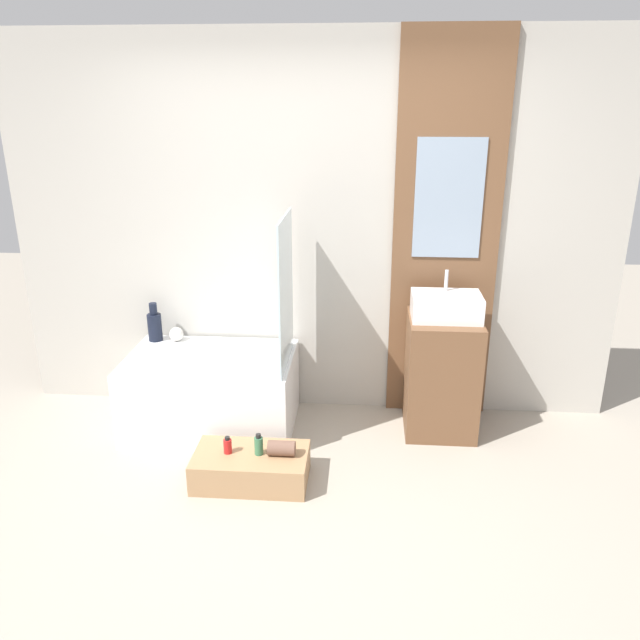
{
  "coord_description": "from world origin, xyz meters",
  "views": [
    {
      "loc": [
        0.38,
        -2.64,
        2.17
      ],
      "look_at": [
        0.12,
        0.69,
        0.97
      ],
      "focal_mm": 35.0,
      "sensor_mm": 36.0,
      "label": 1
    }
  ],
  "objects_px": {
    "vase_tall_dark": "(155,325)",
    "bottle_soap_primary": "(228,446)",
    "wooden_step_bench": "(251,467)",
    "sink": "(446,306)",
    "bottle_soap_secondary": "(259,445)",
    "bathtub": "(212,392)",
    "vase_round_light": "(176,334)"
  },
  "relations": [
    {
      "from": "bottle_soap_secondary",
      "to": "sink",
      "type": "bearing_deg",
      "value": 33.17
    },
    {
      "from": "vase_tall_dark",
      "to": "bottle_soap_primary",
      "type": "height_order",
      "value": "vase_tall_dark"
    },
    {
      "from": "bathtub",
      "to": "vase_tall_dark",
      "type": "xyz_separation_m",
      "value": [
        -0.46,
        0.27,
        0.37
      ]
    },
    {
      "from": "vase_round_light",
      "to": "bottle_soap_primary",
      "type": "xyz_separation_m",
      "value": [
        0.55,
        -0.91,
        -0.34
      ]
    },
    {
      "from": "vase_tall_dark",
      "to": "bottle_soap_secondary",
      "type": "relative_size",
      "value": 2.11
    },
    {
      "from": "bathtub",
      "to": "wooden_step_bench",
      "type": "bearing_deg",
      "value": -59.01
    },
    {
      "from": "wooden_step_bench",
      "to": "bottle_soap_primary",
      "type": "xyz_separation_m",
      "value": [
        -0.14,
        0.0,
        0.14
      ]
    },
    {
      "from": "sink",
      "to": "vase_tall_dark",
      "type": "relative_size",
      "value": 1.6
    },
    {
      "from": "bottle_soap_secondary",
      "to": "bathtub",
      "type": "bearing_deg",
      "value": 124.23
    },
    {
      "from": "sink",
      "to": "bottle_soap_secondary",
      "type": "xyz_separation_m",
      "value": [
        -1.13,
        -0.74,
        -0.64
      ]
    },
    {
      "from": "bottle_soap_primary",
      "to": "vase_tall_dark",
      "type": "bearing_deg",
      "value": 127.89
    },
    {
      "from": "vase_tall_dark",
      "to": "wooden_step_bench",
      "type": "bearing_deg",
      "value": -47.17
    },
    {
      "from": "bottle_soap_primary",
      "to": "bottle_soap_secondary",
      "type": "xyz_separation_m",
      "value": [
        0.19,
        -0.0,
        0.01
      ]
    },
    {
      "from": "wooden_step_bench",
      "to": "sink",
      "type": "distance_m",
      "value": 1.6
    },
    {
      "from": "bottle_soap_primary",
      "to": "vase_round_light",
      "type": "bearing_deg",
      "value": 121.37
    },
    {
      "from": "sink",
      "to": "vase_tall_dark",
      "type": "bearing_deg",
      "value": 175.19
    },
    {
      "from": "sink",
      "to": "bottle_soap_primary",
      "type": "xyz_separation_m",
      "value": [
        -1.32,
        -0.74,
        -0.66
      ]
    },
    {
      "from": "sink",
      "to": "vase_round_light",
      "type": "relative_size",
      "value": 4.42
    },
    {
      "from": "wooden_step_bench",
      "to": "vase_tall_dark",
      "type": "xyz_separation_m",
      "value": [
        -0.84,
        0.91,
        0.55
      ]
    },
    {
      "from": "vase_tall_dark",
      "to": "bottle_soap_primary",
      "type": "distance_m",
      "value": 1.22
    },
    {
      "from": "vase_tall_dark",
      "to": "bottle_soap_primary",
      "type": "relative_size",
      "value": 2.64
    },
    {
      "from": "bathtub",
      "to": "vase_round_light",
      "type": "xyz_separation_m",
      "value": [
        -0.31,
        0.27,
        0.31
      ]
    },
    {
      "from": "sink",
      "to": "vase_round_light",
      "type": "xyz_separation_m",
      "value": [
        -1.87,
        0.17,
        -0.31
      ]
    },
    {
      "from": "bathtub",
      "to": "sink",
      "type": "xyz_separation_m",
      "value": [
        1.56,
        0.1,
        0.62
      ]
    },
    {
      "from": "bathtub",
      "to": "vase_round_light",
      "type": "height_order",
      "value": "vase_round_light"
    },
    {
      "from": "wooden_step_bench",
      "to": "bottle_soap_secondary",
      "type": "distance_m",
      "value": 0.16
    },
    {
      "from": "vase_round_light",
      "to": "wooden_step_bench",
      "type": "bearing_deg",
      "value": -52.81
    },
    {
      "from": "vase_tall_dark",
      "to": "bottle_soap_secondary",
      "type": "distance_m",
      "value": 1.33
    },
    {
      "from": "vase_tall_dark",
      "to": "vase_round_light",
      "type": "distance_m",
      "value": 0.17
    },
    {
      "from": "sink",
      "to": "vase_tall_dark",
      "type": "xyz_separation_m",
      "value": [
        -2.02,
        0.17,
        -0.25
      ]
    },
    {
      "from": "bathtub",
      "to": "sink",
      "type": "height_order",
      "value": "sink"
    },
    {
      "from": "vase_round_light",
      "to": "bottle_soap_primary",
      "type": "bearing_deg",
      "value": -58.63
    }
  ]
}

